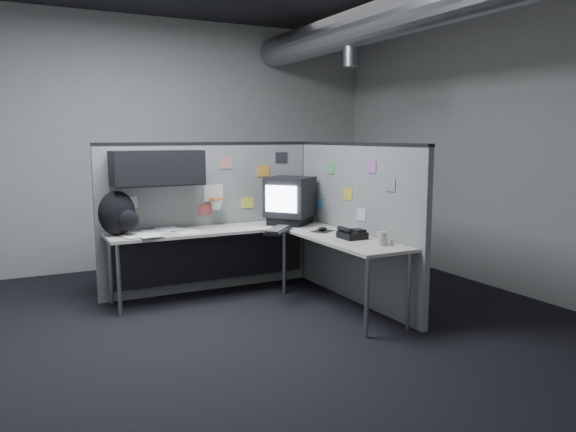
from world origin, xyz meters
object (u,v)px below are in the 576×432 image
monitor (290,200)px  backpack (118,214)px  desk (251,242)px  keyboard (278,230)px  phone (352,234)px

monitor → backpack: bearing=-177.8°
monitor → backpack: monitor is taller
desk → keyboard: bearing=-44.2°
monitor → keyboard: bearing=-124.5°
keyboard → phone: phone is taller
keyboard → phone: size_ratio=1.91×
phone → keyboard: bearing=136.8°
phone → desk: bearing=139.4°
keyboard → desk: bearing=133.7°
monitor → backpack: 1.83m
desk → keyboard: (0.21, -0.20, 0.14)m
monitor → phone: monitor is taller
phone → backpack: size_ratio=0.55×
monitor → phone: size_ratio=2.64×
backpack → phone: bearing=-46.9°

